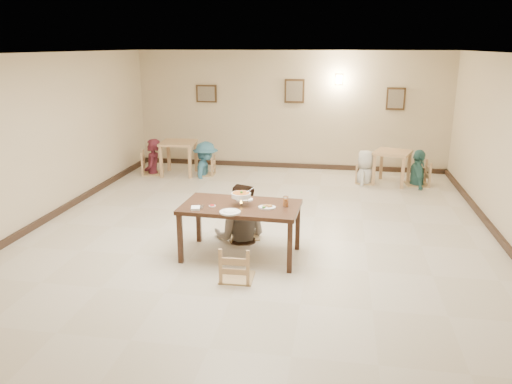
% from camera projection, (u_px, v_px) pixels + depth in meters
% --- Properties ---
extents(floor, '(10.00, 10.00, 0.00)m').
position_uv_depth(floor, '(259.00, 236.00, 8.50)').
color(floor, beige).
rests_on(floor, ground).
extents(ceiling, '(10.00, 10.00, 0.00)m').
position_uv_depth(ceiling, '(259.00, 53.00, 7.65)').
color(ceiling, white).
rests_on(ceiling, wall_back).
extents(wall_back, '(10.00, 0.00, 10.00)m').
position_uv_depth(wall_back, '(290.00, 111.00, 12.80)').
color(wall_back, beige).
rests_on(wall_back, floor).
extents(wall_front, '(10.00, 0.00, 10.00)m').
position_uv_depth(wall_front, '(139.00, 297.00, 3.35)').
color(wall_front, beige).
rests_on(wall_front, floor).
extents(wall_left, '(0.00, 10.00, 10.00)m').
position_uv_depth(wall_left, '(33.00, 142.00, 8.71)').
color(wall_left, beige).
rests_on(wall_left, floor).
extents(baseboard_back, '(8.00, 0.06, 0.12)m').
position_uv_depth(baseboard_back, '(289.00, 165.00, 13.18)').
color(baseboard_back, '#322218').
rests_on(baseboard_back, floor).
extents(baseboard_left, '(0.06, 10.00, 0.12)m').
position_uv_depth(baseboard_left, '(45.00, 219.00, 9.12)').
color(baseboard_left, '#322218').
rests_on(baseboard_left, floor).
extents(baseboard_right, '(0.06, 10.00, 0.12)m').
position_uv_depth(baseboard_right, '(507.00, 248.00, 7.85)').
color(baseboard_right, '#322218').
rests_on(baseboard_right, floor).
extents(picture_a, '(0.55, 0.04, 0.45)m').
position_uv_depth(picture_a, '(206.00, 94.00, 13.00)').
color(picture_a, '#3D2815').
rests_on(picture_a, wall_back).
extents(picture_b, '(0.50, 0.04, 0.60)m').
position_uv_depth(picture_b, '(294.00, 91.00, 12.60)').
color(picture_b, '#3D2815').
rests_on(picture_b, wall_back).
extents(picture_c, '(0.45, 0.04, 0.55)m').
position_uv_depth(picture_c, '(396.00, 99.00, 12.24)').
color(picture_c, '#3D2815').
rests_on(picture_c, wall_back).
extents(wall_sconce, '(0.16, 0.05, 0.22)m').
position_uv_depth(wall_sconce, '(339.00, 79.00, 12.34)').
color(wall_sconce, '#FFD88C').
rests_on(wall_sconce, wall_back).
extents(main_table, '(1.79, 1.06, 0.82)m').
position_uv_depth(main_table, '(241.00, 210.00, 7.49)').
color(main_table, '#3D2417').
rests_on(main_table, floor).
extents(chair_far, '(0.50, 0.50, 1.06)m').
position_uv_depth(chair_far, '(243.00, 207.00, 8.31)').
color(chair_far, tan).
rests_on(chair_far, floor).
extents(chair_near, '(0.45, 0.45, 0.97)m').
position_uv_depth(chair_near, '(237.00, 246.00, 6.81)').
color(chair_near, tan).
rests_on(chair_near, floor).
extents(main_diner, '(0.92, 0.72, 1.90)m').
position_uv_depth(main_diner, '(240.00, 184.00, 8.12)').
color(main_diner, gray).
rests_on(main_diner, floor).
extents(curry_warmer, '(0.33, 0.29, 0.26)m').
position_uv_depth(curry_warmer, '(241.00, 195.00, 7.42)').
color(curry_warmer, silver).
rests_on(curry_warmer, main_table).
extents(rice_plate_far, '(0.28, 0.28, 0.06)m').
position_uv_depth(rice_plate_far, '(244.00, 199.00, 7.70)').
color(rice_plate_far, white).
rests_on(rice_plate_far, main_table).
extents(rice_plate_near, '(0.30, 0.30, 0.07)m').
position_uv_depth(rice_plate_near, '(230.00, 212.00, 7.11)').
color(rice_plate_near, white).
rests_on(rice_plate_near, main_table).
extents(fried_plate, '(0.26, 0.26, 0.06)m').
position_uv_depth(fried_plate, '(267.00, 207.00, 7.32)').
color(fried_plate, white).
rests_on(fried_plate, main_table).
extents(chili_dish, '(0.10, 0.10, 0.02)m').
position_uv_depth(chili_dish, '(212.00, 206.00, 7.40)').
color(chili_dish, white).
rests_on(chili_dish, main_table).
extents(napkin_cutlery, '(0.18, 0.26, 0.03)m').
position_uv_depth(napkin_cutlery, '(196.00, 208.00, 7.28)').
color(napkin_cutlery, white).
rests_on(napkin_cutlery, main_table).
extents(drink_glass, '(0.08, 0.08, 0.16)m').
position_uv_depth(drink_glass, '(286.00, 202.00, 7.38)').
color(drink_glass, white).
rests_on(drink_glass, main_table).
extents(bg_table_left, '(0.89, 0.89, 0.83)m').
position_uv_depth(bg_table_left, '(178.00, 147.00, 12.33)').
color(bg_table_left, tan).
rests_on(bg_table_left, floor).
extents(bg_table_right, '(0.98, 0.98, 0.77)m').
position_uv_depth(bg_table_right, '(392.00, 157.00, 11.52)').
color(bg_table_right, tan).
rests_on(bg_table_right, floor).
extents(bg_chair_ll, '(0.51, 0.51, 1.09)m').
position_uv_depth(bg_chair_ll, '(152.00, 153.00, 12.41)').
color(bg_chair_ll, tan).
rests_on(bg_chair_ll, floor).
extents(bg_chair_lr, '(0.42, 0.42, 0.89)m').
position_uv_depth(bg_chair_lr, '(206.00, 158.00, 12.34)').
color(bg_chair_lr, tan).
rests_on(bg_chair_lr, floor).
extents(bg_chair_rl, '(0.41, 0.41, 0.88)m').
position_uv_depth(bg_chair_rl, '(366.00, 165.00, 11.63)').
color(bg_chair_rl, tan).
rests_on(bg_chair_rl, floor).
extents(bg_chair_rr, '(0.50, 0.50, 1.06)m').
position_uv_depth(bg_chair_rr, '(419.00, 163.00, 11.43)').
color(bg_chair_rr, tan).
rests_on(bg_chair_rr, floor).
extents(bg_diner_a, '(0.55, 0.72, 1.78)m').
position_uv_depth(bg_diner_a, '(151.00, 139.00, 12.31)').
color(bg_diner_a, '#541B27').
rests_on(bg_diner_a, floor).
extents(bg_diner_b, '(0.70, 1.12, 1.68)m').
position_uv_depth(bg_diner_b, '(205.00, 142.00, 12.23)').
color(bg_diner_b, teal).
rests_on(bg_diner_b, floor).
extents(bg_diner_c, '(0.67, 0.86, 1.56)m').
position_uv_depth(bg_diner_c, '(367.00, 150.00, 11.53)').
color(bg_diner_c, silver).
rests_on(bg_diner_c, floor).
extents(bg_diner_d, '(0.46, 0.99, 1.66)m').
position_uv_depth(bg_diner_d, '(420.00, 150.00, 11.35)').
color(bg_diner_d, '#3E7E76').
rests_on(bg_diner_d, floor).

